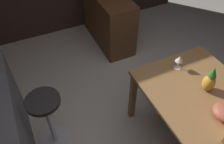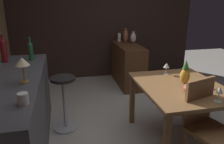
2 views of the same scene
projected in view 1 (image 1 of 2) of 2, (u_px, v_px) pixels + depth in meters
The scene contains 6 objects.
ground_plane at pixel (156, 138), 2.58m from camera, with size 9.00×9.00×0.00m, color #B7B2A8.
dining_table at pixel (201, 102), 2.13m from camera, with size 1.16×0.92×0.74m.
sideboard_cabinet at pixel (108, 18), 3.58m from camera, with size 1.10×0.44×0.82m, color #56351E.
bar_stool at pixel (50, 121), 2.28m from camera, with size 0.34×0.34×0.74m.
wine_glass_right at pixel (179, 59), 2.24m from camera, with size 0.08×0.08×0.15m.
pineapple_centerpiece at pixel (210, 80), 2.03m from camera, with size 0.11×0.11×0.28m.
Camera 1 is at (-0.96, 1.00, 2.35)m, focal length 36.73 mm.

